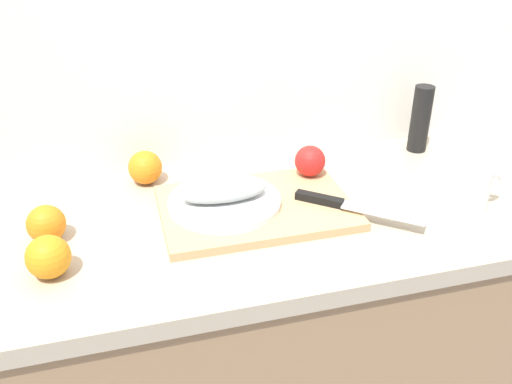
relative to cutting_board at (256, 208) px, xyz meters
name	(u,v)px	position (x,y,z in m)	size (l,w,h in m)	color
back_wall	(217,25)	(-0.01, 0.31, 0.34)	(3.20, 0.05, 2.50)	white
kitchen_counter	(252,360)	(-0.01, -0.01, -0.46)	(2.00, 0.60, 0.90)	#9E7A56
cutting_board	(256,208)	(0.00, 0.00, 0.00)	(0.43, 0.29, 0.02)	tan
white_plate	(224,202)	(-0.07, 0.02, 0.02)	(0.25, 0.25, 0.01)	white
fish_fillet	(224,192)	(-0.07, 0.02, 0.04)	(0.19, 0.08, 0.04)	#999E99
chef_knife	(342,204)	(0.18, -0.07, 0.02)	(0.24, 0.21, 0.02)	silver
tomato_0	(310,161)	(0.16, 0.10, 0.05)	(0.08, 0.08, 0.08)	red
coffee_mug_0	(473,187)	(0.48, -0.11, 0.04)	(0.12, 0.08, 0.10)	white
orange_0	(145,168)	(-0.23, 0.21, 0.03)	(0.08, 0.08, 0.08)	orange
orange_1	(48,257)	(-0.43, -0.12, 0.03)	(0.08, 0.08, 0.08)	orange
orange_2	(46,224)	(-0.44, 0.00, 0.03)	(0.08, 0.08, 0.08)	orange
pepper_mill	(420,119)	(0.52, 0.21, 0.08)	(0.05, 0.05, 0.18)	black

